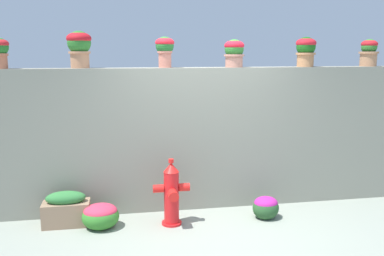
{
  "coord_description": "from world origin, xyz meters",
  "views": [
    {
      "loc": [
        -1.15,
        -4.73,
        2.29
      ],
      "look_at": [
        -0.15,
        0.96,
        1.23
      ],
      "focal_mm": 38.99,
      "sensor_mm": 36.0,
      "label": 1
    }
  ],
  "objects_px": {
    "fire_hydrant": "(172,194)",
    "flower_bush_right": "(266,206)",
    "flower_bush_left": "(101,215)",
    "potted_plant_2": "(165,48)",
    "potted_plant_4": "(306,49)",
    "potted_plant_1": "(79,45)",
    "potted_plant_5": "(369,51)",
    "potted_plant_3": "(234,51)",
    "planter_box": "(66,209)",
    "potted_plant_0": "(0,50)"
  },
  "relations": [
    {
      "from": "potted_plant_2",
      "to": "potted_plant_4",
      "type": "distance_m",
      "value": 2.09
    },
    {
      "from": "potted_plant_2",
      "to": "planter_box",
      "type": "bearing_deg",
      "value": -163.35
    },
    {
      "from": "flower_bush_right",
      "to": "potted_plant_2",
      "type": "bearing_deg",
      "value": 153.85
    },
    {
      "from": "potted_plant_0",
      "to": "flower_bush_right",
      "type": "bearing_deg",
      "value": -10.06
    },
    {
      "from": "fire_hydrant",
      "to": "flower_bush_left",
      "type": "relative_size",
      "value": 1.86
    },
    {
      "from": "planter_box",
      "to": "flower_bush_left",
      "type": "bearing_deg",
      "value": -19.78
    },
    {
      "from": "potted_plant_0",
      "to": "potted_plant_4",
      "type": "distance_m",
      "value": 4.25
    },
    {
      "from": "potted_plant_4",
      "to": "planter_box",
      "type": "xyz_separation_m",
      "value": [
        -3.48,
        -0.4,
        -2.1
      ]
    },
    {
      "from": "potted_plant_0",
      "to": "fire_hydrant",
      "type": "height_order",
      "value": "potted_plant_0"
    },
    {
      "from": "potted_plant_2",
      "to": "potted_plant_3",
      "type": "height_order",
      "value": "potted_plant_2"
    },
    {
      "from": "planter_box",
      "to": "flower_bush_right",
      "type": "bearing_deg",
      "value": -4.86
    },
    {
      "from": "potted_plant_3",
      "to": "flower_bush_left",
      "type": "relative_size",
      "value": 0.82
    },
    {
      "from": "flower_bush_right",
      "to": "planter_box",
      "type": "xyz_separation_m",
      "value": [
        -2.7,
        0.23,
        0.06
      ]
    },
    {
      "from": "potted_plant_5",
      "to": "planter_box",
      "type": "height_order",
      "value": "potted_plant_5"
    },
    {
      "from": "potted_plant_0",
      "to": "potted_plant_2",
      "type": "height_order",
      "value": "potted_plant_2"
    },
    {
      "from": "potted_plant_2",
      "to": "flower_bush_left",
      "type": "height_order",
      "value": "potted_plant_2"
    },
    {
      "from": "potted_plant_4",
      "to": "flower_bush_right",
      "type": "xyz_separation_m",
      "value": [
        -0.78,
        -0.63,
        -2.16
      ]
    },
    {
      "from": "potted_plant_3",
      "to": "potted_plant_4",
      "type": "distance_m",
      "value": 1.1
    },
    {
      "from": "potted_plant_1",
      "to": "flower_bush_right",
      "type": "bearing_deg",
      "value": -15.54
    },
    {
      "from": "potted_plant_2",
      "to": "planter_box",
      "type": "xyz_separation_m",
      "value": [
        -1.39,
        -0.42,
        -2.12
      ]
    },
    {
      "from": "potted_plant_0",
      "to": "planter_box",
      "type": "distance_m",
      "value": 2.26
    },
    {
      "from": "potted_plant_4",
      "to": "planter_box",
      "type": "distance_m",
      "value": 4.08
    },
    {
      "from": "potted_plant_5",
      "to": "planter_box",
      "type": "bearing_deg",
      "value": -174.45
    },
    {
      "from": "potted_plant_5",
      "to": "potted_plant_2",
      "type": "bearing_deg",
      "value": -179.56
    },
    {
      "from": "potted_plant_5",
      "to": "potted_plant_3",
      "type": "bearing_deg",
      "value": -178.8
    },
    {
      "from": "flower_bush_right",
      "to": "planter_box",
      "type": "height_order",
      "value": "planter_box"
    },
    {
      "from": "potted_plant_2",
      "to": "fire_hydrant",
      "type": "xyz_separation_m",
      "value": [
        -0.0,
        -0.63,
        -1.92
      ]
    },
    {
      "from": "potted_plant_0",
      "to": "potted_plant_4",
      "type": "relative_size",
      "value": 0.91
    },
    {
      "from": "potted_plant_2",
      "to": "flower_bush_right",
      "type": "xyz_separation_m",
      "value": [
        1.31,
        -0.65,
        -2.17
      ]
    },
    {
      "from": "potted_plant_0",
      "to": "potted_plant_5",
      "type": "relative_size",
      "value": 0.97
    },
    {
      "from": "potted_plant_1",
      "to": "potted_plant_5",
      "type": "distance_m",
      "value": 4.3
    },
    {
      "from": "potted_plant_0",
      "to": "fire_hydrant",
      "type": "distance_m",
      "value": 2.94
    },
    {
      "from": "potted_plant_4",
      "to": "potted_plant_5",
      "type": "distance_m",
      "value": 1.05
    },
    {
      "from": "potted_plant_1",
      "to": "potted_plant_4",
      "type": "relative_size",
      "value": 1.14
    },
    {
      "from": "potted_plant_1",
      "to": "potted_plant_5",
      "type": "height_order",
      "value": "potted_plant_1"
    },
    {
      "from": "potted_plant_4",
      "to": "fire_hydrant",
      "type": "height_order",
      "value": "potted_plant_4"
    },
    {
      "from": "flower_bush_right",
      "to": "potted_plant_3",
      "type": "bearing_deg",
      "value": 117.11
    },
    {
      "from": "potted_plant_0",
      "to": "flower_bush_left",
      "type": "xyz_separation_m",
      "value": [
        1.22,
        -0.55,
        -2.14
      ]
    },
    {
      "from": "potted_plant_2",
      "to": "flower_bush_left",
      "type": "distance_m",
      "value": 2.43
    },
    {
      "from": "fire_hydrant",
      "to": "flower_bush_right",
      "type": "distance_m",
      "value": 1.34
    },
    {
      "from": "potted_plant_4",
      "to": "planter_box",
      "type": "bearing_deg",
      "value": -173.43
    },
    {
      "from": "potted_plant_3",
      "to": "flower_bush_right",
      "type": "distance_m",
      "value": 2.24
    },
    {
      "from": "potted_plant_0",
      "to": "potted_plant_5",
      "type": "distance_m",
      "value": 5.3
    },
    {
      "from": "flower_bush_right",
      "to": "planter_box",
      "type": "relative_size",
      "value": 0.6
    },
    {
      "from": "flower_bush_left",
      "to": "potted_plant_1",
      "type": "bearing_deg",
      "value": 109.67
    },
    {
      "from": "potted_plant_5",
      "to": "flower_bush_left",
      "type": "xyz_separation_m",
      "value": [
        -4.08,
        -0.6,
        -2.12
      ]
    },
    {
      "from": "potted_plant_3",
      "to": "planter_box",
      "type": "distance_m",
      "value": 3.18
    },
    {
      "from": "fire_hydrant",
      "to": "planter_box",
      "type": "bearing_deg",
      "value": 171.12
    },
    {
      "from": "potted_plant_2",
      "to": "fire_hydrant",
      "type": "height_order",
      "value": "potted_plant_2"
    },
    {
      "from": "fire_hydrant",
      "to": "flower_bush_left",
      "type": "height_order",
      "value": "fire_hydrant"
    }
  ]
}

